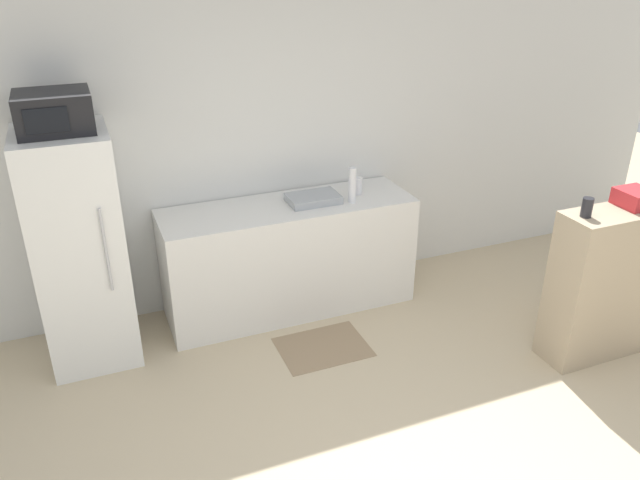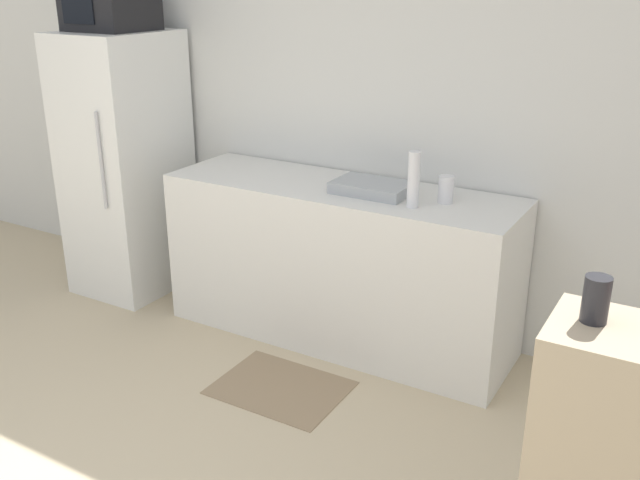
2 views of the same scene
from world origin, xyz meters
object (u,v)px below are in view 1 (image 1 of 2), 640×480
at_px(microwave, 54,112).
at_px(bottle_tall, 352,185).
at_px(bottle_short, 357,186).
at_px(refrigerator, 80,250).
at_px(jar, 587,207).
at_px(basket, 636,198).

relative_size(microwave, bottle_tall, 1.60).
bearing_deg(bottle_short, refrigerator, -178.01).
relative_size(refrigerator, bottle_tall, 5.90).
xyz_separation_m(refrigerator, microwave, (-0.00, -0.00, 0.95)).
xyz_separation_m(bottle_tall, bottle_short, (0.11, 0.15, -0.07)).
relative_size(microwave, jar, 3.47).
bearing_deg(bottle_tall, refrigerator, 177.88).
distance_m(refrigerator, microwave, 0.95).
relative_size(bottle_short, basket, 0.61).
xyz_separation_m(basket, jar, (-0.44, -0.02, 0.01)).
bearing_deg(bottle_short, bottle_tall, -127.54).
xyz_separation_m(bottle_short, basket, (1.39, -1.41, 0.21)).
bearing_deg(jar, bottle_short, 123.59).
distance_m(microwave, jar, 3.42).
relative_size(microwave, basket, 1.97).
height_order(microwave, bottle_short, microwave).
distance_m(bottle_short, basket, 2.00).
height_order(microwave, basket, microwave).
distance_m(basket, jar, 0.44).
xyz_separation_m(microwave, basket, (3.52, -1.34, -0.60)).
bearing_deg(bottle_tall, microwave, 177.91).
relative_size(refrigerator, basket, 7.28).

